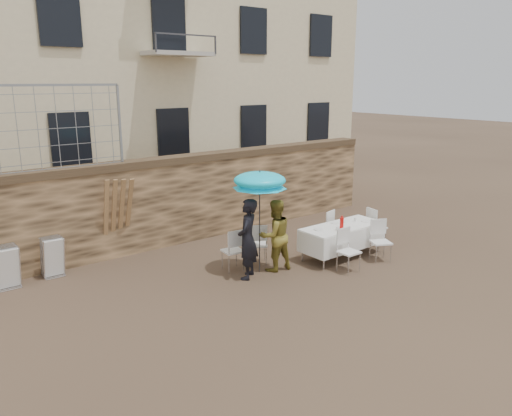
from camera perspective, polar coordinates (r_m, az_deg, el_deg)
ground at (r=9.52m, az=6.40°, el=-11.21°), size 80.00×80.00×0.00m
stone_wall at (r=12.98m, az=-9.05°, el=0.88°), size 13.00×0.50×2.20m
chain_link_fence at (r=11.53m, az=-22.70°, el=8.34°), size 3.20×0.06×1.80m
man_suit at (r=10.48m, az=-0.96°, el=-3.57°), size 0.75×0.72×1.73m
woman_dress at (r=10.95m, az=2.17°, el=-3.13°), size 0.84×0.69×1.60m
umbrella at (r=10.51m, az=0.42°, el=2.84°), size 1.16×1.16×2.11m
couple_chair_left at (r=11.03m, az=-2.68°, el=-4.77°), size 0.54×0.54×0.96m
couple_chair_right at (r=11.42m, az=0.18°, el=-4.06°), size 0.66×0.66×0.96m
banquet_table at (r=11.95m, az=9.85°, el=-2.18°), size 2.10×0.85×0.78m
soda_bottle at (r=11.66m, az=9.77°, el=-1.70°), size 0.09×0.09×0.26m
table_chair_front_left at (r=11.13m, az=10.57°, el=-4.83°), size 0.49×0.49×0.96m
table_chair_front_right at (r=11.94m, az=14.09°, el=-3.68°), size 0.64×0.64×0.96m
table_chair_back at (r=12.68m, az=7.74°, el=-2.30°), size 0.59×0.59×0.96m
table_chair_side at (r=13.12m, az=13.61°, el=-2.02°), size 0.56×0.56×0.96m
chair_stack_left at (r=11.43m, az=-26.74°, el=-5.77°), size 0.46×0.47×0.92m
chair_stack_right at (r=11.61m, az=-22.40°, el=-4.99°), size 0.46×0.40×0.92m
wood_planks at (r=12.00m, az=-15.43°, el=-1.09°), size 0.70×0.20×2.00m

